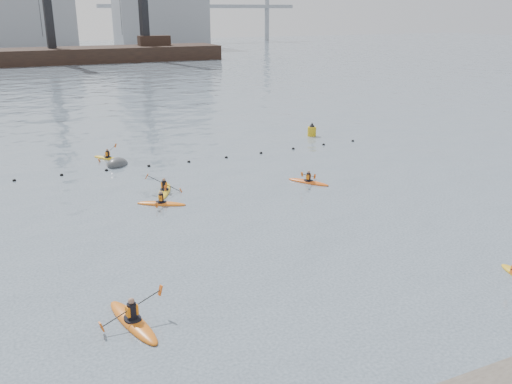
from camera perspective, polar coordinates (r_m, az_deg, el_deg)
ground at (r=21.59m, az=9.58°, el=-11.64°), size 400.00×400.00×0.00m
float_line at (r=40.56m, az=-9.21°, el=2.99°), size 33.24×0.73×0.24m
barge_pier at (r=125.92m, az=-20.69°, el=13.41°), size 72.00×19.30×29.50m
skyline at (r=165.96m, az=-21.47°, el=16.87°), size 141.00×28.00×22.00m
kayaker_0 at (r=20.63m, az=-12.84°, el=-13.06°), size 2.47×3.72×1.29m
kayaker_2 at (r=32.07m, az=-9.94°, el=-1.16°), size 2.81×2.04×0.98m
kayaker_3 at (r=34.22m, az=-9.62°, el=0.15°), size 2.14×3.23×1.32m
kayaker_4 at (r=35.73m, az=5.53°, el=1.11°), size 2.09×2.79×1.09m
kayaker_5 at (r=42.84m, az=-15.33°, el=3.48°), size 2.10×2.65×1.12m
mooring_buoy at (r=41.04m, az=-14.33°, el=2.79°), size 2.47×2.71×1.55m
nav_buoy at (r=49.27m, az=5.90°, el=6.38°), size 0.77×0.77×1.40m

